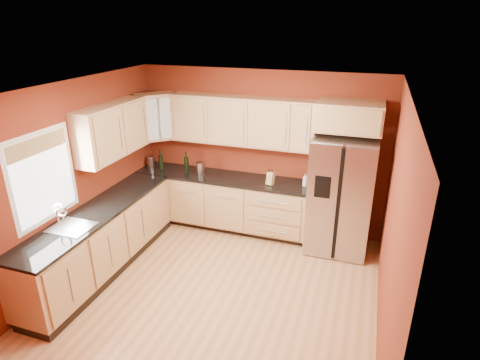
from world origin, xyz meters
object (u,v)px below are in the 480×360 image
object	(u,v)px
refrigerator	(340,195)
wine_bottle_a	(161,160)
knife_block	(271,178)
soap_dispenser	(305,180)
canister_left	(151,162)

from	to	relation	value
refrigerator	wine_bottle_a	distance (m)	3.00
knife_block	soap_dispenser	world-z (taller)	knife_block
canister_left	soap_dispenser	distance (m)	2.65
knife_block	soap_dispenser	distance (m)	0.52
canister_left	wine_bottle_a	size ratio (longest dim) A/B	0.58
refrigerator	knife_block	bearing A→B (deg)	-179.23
wine_bottle_a	soap_dispenser	xyz separation A→B (m)	(2.44, 0.05, -0.07)
canister_left	knife_block	world-z (taller)	knife_block
canister_left	soap_dispenser	world-z (taller)	canister_left
wine_bottle_a	knife_block	xyz separation A→B (m)	(1.93, -0.06, -0.07)
wine_bottle_a	knife_block	bearing A→B (deg)	-1.71
wine_bottle_a	soap_dispenser	world-z (taller)	wine_bottle_a
wine_bottle_a	canister_left	bearing A→B (deg)	173.29
refrigerator	knife_block	world-z (taller)	refrigerator
wine_bottle_a	soap_dispenser	size ratio (longest dim) A/B	1.78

